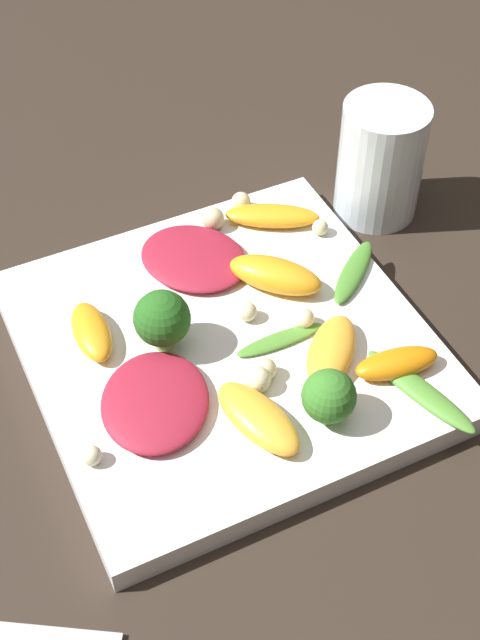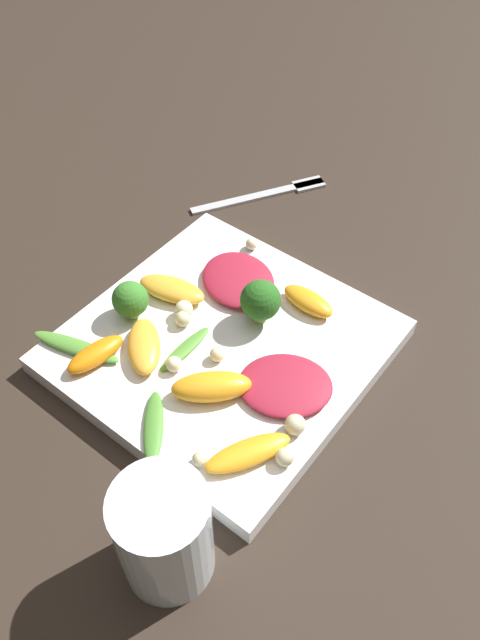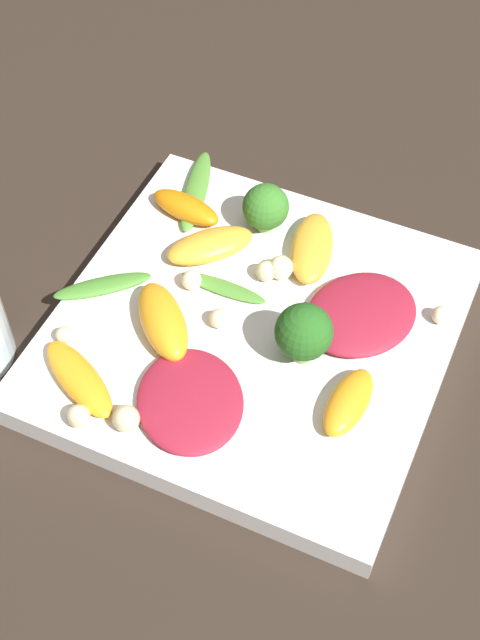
% 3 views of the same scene
% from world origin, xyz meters
% --- Properties ---
extents(ground_plane, '(2.40, 2.40, 0.00)m').
position_xyz_m(ground_plane, '(0.00, 0.00, 0.00)').
color(ground_plane, '#2D231C').
extents(plate, '(0.27, 0.27, 0.02)m').
position_xyz_m(plate, '(0.00, 0.00, 0.01)').
color(plate, white).
rests_on(plate, ground_plane).
extents(drinking_glass, '(0.07, 0.07, 0.10)m').
position_xyz_m(drinking_glass, '(-0.09, 0.18, 0.05)').
color(drinking_glass, silver).
rests_on(drinking_glass, ground_plane).
extents(fork, '(0.10, 0.16, 0.01)m').
position_xyz_m(fork, '(0.11, -0.23, 0.00)').
color(fork, '#B2B2B7').
rests_on(fork, ground_plane).
extents(radicchio_leaf_0, '(0.11, 0.10, 0.01)m').
position_xyz_m(radicchio_leaf_0, '(0.03, -0.07, 0.03)').
color(radicchio_leaf_0, maroon).
rests_on(radicchio_leaf_0, plate).
extents(radicchio_leaf_1, '(0.11, 0.10, 0.01)m').
position_xyz_m(radicchio_leaf_1, '(-0.08, 0.01, 0.03)').
color(radicchio_leaf_1, maroon).
rests_on(radicchio_leaf_1, plate).
extents(orange_segment_0, '(0.06, 0.08, 0.01)m').
position_xyz_m(orange_segment_0, '(-0.09, 0.08, 0.03)').
color(orange_segment_0, orange).
rests_on(orange_segment_0, plate).
extents(orange_segment_1, '(0.06, 0.03, 0.02)m').
position_xyz_m(orange_segment_1, '(-0.04, -0.08, 0.03)').
color(orange_segment_1, orange).
rests_on(orange_segment_1, plate).
extents(orange_segment_2, '(0.07, 0.07, 0.02)m').
position_xyz_m(orange_segment_2, '(-0.03, 0.05, 0.03)').
color(orange_segment_2, orange).
rests_on(orange_segment_2, plate).
extents(orange_segment_3, '(0.08, 0.05, 0.02)m').
position_xyz_m(orange_segment_3, '(0.08, -0.01, 0.03)').
color(orange_segment_3, '#FCAD33').
rests_on(orange_segment_3, plate).
extents(orange_segment_4, '(0.07, 0.07, 0.02)m').
position_xyz_m(orange_segment_4, '(0.05, 0.06, 0.03)').
color(orange_segment_4, '#FCAD33').
rests_on(orange_segment_4, plate).
extents(orange_segment_5, '(0.03, 0.06, 0.02)m').
position_xyz_m(orange_segment_5, '(0.08, 0.09, 0.03)').
color(orange_segment_5, orange).
rests_on(orange_segment_5, plate).
extents(broccoli_floret_0, '(0.04, 0.04, 0.04)m').
position_xyz_m(broccoli_floret_0, '(0.09, 0.03, 0.04)').
color(broccoli_floret_0, '#84AD5B').
rests_on(broccoli_floret_0, plate).
extents(broccoli_floret_1, '(0.04, 0.04, 0.05)m').
position_xyz_m(broccoli_floret_1, '(-0.01, -0.04, 0.05)').
color(broccoli_floret_1, '#7A9E51').
rests_on(broccoli_floret_1, plate).
extents(arugula_sprig_0, '(0.06, 0.06, 0.01)m').
position_xyz_m(arugula_sprig_0, '(-0.02, 0.11, 0.02)').
color(arugula_sprig_0, '#47842D').
rests_on(arugula_sprig_0, plate).
extents(arugula_sprig_1, '(0.01, 0.07, 0.00)m').
position_xyz_m(arugula_sprig_1, '(0.02, 0.03, 0.02)').
color(arugula_sprig_1, '#518E33').
rests_on(arugula_sprig_1, plate).
extents(arugula_sprig_2, '(0.09, 0.04, 0.01)m').
position_xyz_m(arugula_sprig_2, '(0.10, 0.09, 0.02)').
color(arugula_sprig_2, '#518E33').
rests_on(arugula_sprig_2, plate).
extents(macadamia_nut_0, '(0.01, 0.01, 0.01)m').
position_xyz_m(macadamia_nut_0, '(-0.07, 0.11, 0.03)').
color(macadamia_nut_0, beige).
rests_on(macadamia_nut_0, plate).
extents(macadamia_nut_1, '(0.02, 0.02, 0.02)m').
position_xyz_m(macadamia_nut_1, '(0.05, -0.00, 0.03)').
color(macadamia_nut_1, beige).
rests_on(macadamia_nut_1, plate).
extents(macadamia_nut_2, '(0.01, 0.01, 0.01)m').
position_xyz_m(macadamia_nut_2, '(0.01, 0.05, 0.03)').
color(macadamia_nut_2, beige).
rests_on(macadamia_nut_2, plate).
extents(macadamia_nut_3, '(0.01, 0.01, 0.01)m').
position_xyz_m(macadamia_nut_3, '(0.06, -0.12, 0.03)').
color(macadamia_nut_3, beige).
rests_on(macadamia_nut_3, plate).
extents(macadamia_nut_4, '(0.01, 0.01, 0.01)m').
position_xyz_m(macadamia_nut_4, '(-0.01, 0.02, 0.03)').
color(macadamia_nut_4, beige).
rests_on(macadamia_nut_4, plate).
extents(macadamia_nut_5, '(0.02, 0.02, 0.02)m').
position_xyz_m(macadamia_nut_5, '(-0.12, 0.07, 0.03)').
color(macadamia_nut_5, beige).
rests_on(macadamia_nut_5, plate).
extents(macadamia_nut_6, '(0.02, 0.02, 0.02)m').
position_xyz_m(macadamia_nut_6, '(0.04, 0.01, 0.03)').
color(macadamia_nut_6, beige).
rests_on(macadamia_nut_6, plate).
extents(macadamia_nut_7, '(0.02, 0.02, 0.02)m').
position_xyz_m(macadamia_nut_7, '(-0.11, 0.04, 0.03)').
color(macadamia_nut_7, beige).
rests_on(macadamia_nut_7, plate).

